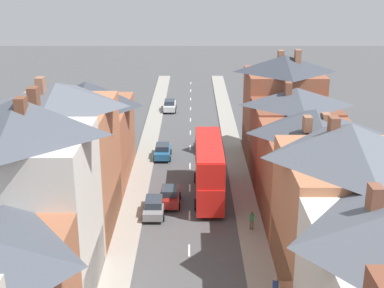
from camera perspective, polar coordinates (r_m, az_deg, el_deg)
pavement_left at (r=54.71m, az=-5.56°, el=-3.79°), size 2.20×104.00×0.14m
pavement_right at (r=54.66m, az=5.17°, el=-3.79°), size 2.20×104.00×0.14m
centre_line_dashes at (r=52.63m, az=-0.21°, el=-4.71°), size 0.14×97.80×0.01m
terrace_row_left at (r=32.62m, az=-18.85°, el=-9.72°), size 8.00×58.07×14.06m
terrace_row_right at (r=34.07m, az=17.24°, el=-8.71°), size 8.00×61.27×13.82m
double_decker_bus_lead at (r=49.85m, az=1.84°, el=-2.60°), size 2.74×10.80×5.30m
car_near_blue at (r=62.96m, az=1.47°, el=0.09°), size 1.90×4.32×1.58m
car_parked_left_a at (r=79.65m, az=-2.36°, el=4.14°), size 1.90×4.26×1.68m
car_parked_right_a at (r=48.95m, az=-2.34°, el=-5.53°), size 1.90×3.86×1.69m
car_mid_black at (r=60.34m, az=-3.12°, el=-0.74°), size 1.90×3.92×1.67m
car_parked_left_b at (r=47.15m, az=-4.03°, el=-6.62°), size 1.90×4.25×1.58m
pedestrian_mid_right at (r=36.26m, az=8.91°, el=-14.88°), size 0.36×0.22×1.61m
pedestrian_far_left at (r=44.42m, az=6.41°, el=-8.04°), size 0.36×0.22×1.61m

